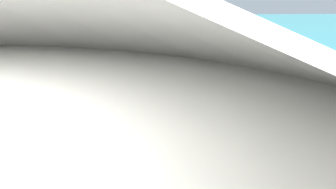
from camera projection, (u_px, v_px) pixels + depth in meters
name	position (u px, v px, depth m)	size (l,w,h in m)	color
lounger_second_shoreside	(188.00, 156.00, 5.49)	(1.55, 0.82, 0.56)	#D8593F
umbrella_third	(115.00, 4.00, 6.65)	(2.28, 2.28, 2.55)	#4C4C51
lounger_third_shoreside	(152.00, 100.00, 8.41)	(1.37, 0.76, 0.56)	yellow
lounger_farthest_shoreside	(137.00, 68.00, 11.61)	(1.53, 0.86, 0.53)	yellow
lounger_farthest_inland	(161.00, 86.00, 9.54)	(1.56, 0.89, 0.53)	#D8593F
person_walking_mid	(316.00, 85.00, 6.69)	(0.27, 0.39, 1.58)	#262628
beach_ball	(94.00, 65.00, 12.66)	(0.37, 0.37, 0.37)	#338CD8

